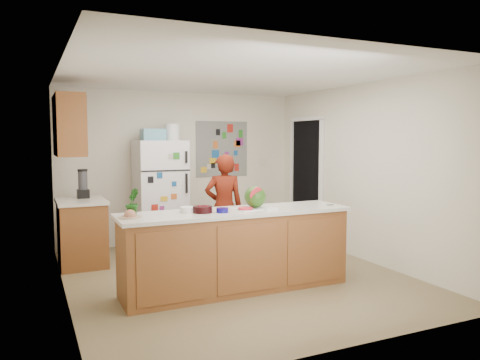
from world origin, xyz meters
name	(u,v)px	position (x,y,z in m)	size (l,w,h in m)	color
floor	(235,277)	(0.00, 0.00, -0.01)	(4.00, 4.50, 0.02)	brown
wall_back	(180,167)	(0.00, 2.26, 1.25)	(4.00, 0.02, 2.50)	beige
wall_left	(62,184)	(-2.01, 0.00, 1.25)	(0.02, 4.50, 2.50)	beige
wall_right	(364,172)	(2.01, 0.00, 1.25)	(0.02, 4.50, 2.50)	beige
ceiling	(235,74)	(0.00, 0.00, 2.51)	(4.00, 4.50, 0.02)	white
doorway	(307,180)	(1.99, 1.45, 1.02)	(0.03, 0.85, 2.04)	black
peninsula_base	(236,252)	(-0.20, -0.50, 0.44)	(2.60, 0.62, 0.88)	brown
peninsula_top	(236,212)	(-0.20, -0.50, 0.90)	(2.68, 0.70, 0.04)	silver
side_counter_base	(82,234)	(-1.69, 1.35, 0.43)	(0.60, 0.80, 0.86)	brown
side_counter_top	(81,201)	(-1.69, 1.35, 0.88)	(0.64, 0.84, 0.04)	silver
upper_cabinets	(69,126)	(-1.82, 1.30, 1.90)	(0.35, 1.00, 0.80)	brown
refrigerator	(160,195)	(-0.45, 1.88, 0.85)	(0.75, 0.70, 1.70)	silver
fridge_top_bin	(153,135)	(-0.55, 1.88, 1.79)	(0.35, 0.28, 0.18)	#5999B2
photo_collage	(222,149)	(0.75, 2.24, 1.55)	(0.95, 0.01, 0.95)	slate
person	(224,207)	(0.20, 0.83, 0.75)	(0.55, 0.36, 1.51)	#5E180B
blender_appliance	(83,185)	(-1.64, 1.53, 1.09)	(0.13, 0.13, 0.38)	black
cutting_board	(251,209)	(-0.02, -0.50, 0.93)	(0.39, 0.29, 0.01)	silver
watermelon	(255,197)	(0.04, -0.48, 1.06)	(0.25, 0.25, 0.25)	#265A10
watermelon_slice	(245,208)	(-0.11, -0.55, 0.94)	(0.16, 0.16, 0.02)	#D01541
cherry_bowl	(203,209)	(-0.61, -0.50, 0.96)	(0.21, 0.21, 0.07)	black
white_bowl	(188,210)	(-0.75, -0.41, 0.95)	(0.17, 0.17, 0.06)	silver
cobalt_bowl	(222,210)	(-0.41, -0.58, 0.95)	(0.13, 0.13, 0.05)	#0F0968
plate	(130,217)	(-1.40, -0.52, 0.93)	(0.22, 0.22, 0.02)	#B9AA8B
paper_towel	(268,209)	(0.15, -0.59, 0.93)	(0.18, 0.16, 0.02)	silver
keys	(330,205)	(1.00, -0.61, 0.93)	(0.09, 0.04, 0.01)	gray
potted_plant	(132,203)	(-1.36, -0.45, 1.07)	(0.16, 0.13, 0.29)	#143C0A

